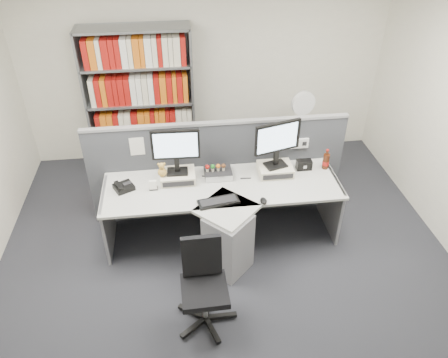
{
  "coord_description": "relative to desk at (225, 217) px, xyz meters",
  "views": [
    {
      "loc": [
        -0.45,
        -2.99,
        3.51
      ],
      "look_at": [
        0.0,
        0.65,
        0.92
      ],
      "focal_mm": 34.77,
      "sensor_mm": 36.0,
      "label": 1
    }
  ],
  "objects": [
    {
      "name": "desktop_pc",
      "position": [
        -0.02,
        0.41,
        0.3
      ],
      "size": [
        0.3,
        0.27,
        0.08
      ],
      "color": "black",
      "rests_on": "desk"
    },
    {
      "name": "monitor_riser_left",
      "position": [
        -0.47,
        0.38,
        0.31
      ],
      "size": [
        0.38,
        0.31,
        0.1
      ],
      "color": "beige",
      "rests_on": "desk"
    },
    {
      "name": "monitor_riser_right",
      "position": [
        0.63,
        0.38,
        0.31
      ],
      "size": [
        0.38,
        0.31,
        0.1
      ],
      "color": "beige",
      "rests_on": "desk"
    },
    {
      "name": "cola_bottle",
      "position": [
        1.22,
        0.41,
        0.36
      ],
      "size": [
        0.08,
        0.08,
        0.25
      ],
      "color": "#3F190A",
      "rests_on": "desk"
    },
    {
      "name": "office_chair",
      "position": [
        -0.31,
        -0.9,
        0.02
      ],
      "size": [
        0.56,
        0.59,
        0.88
      ],
      "color": "silver",
      "rests_on": "ground"
    },
    {
      "name": "plush_toy",
      "position": [
        -0.64,
        0.34,
        0.44
      ],
      "size": [
        0.1,
        0.1,
        0.17
      ],
      "color": "#B9903D",
      "rests_on": "monitor_riser_left"
    },
    {
      "name": "keyboard",
      "position": [
        -0.07,
        -0.08,
        0.28
      ],
      "size": [
        0.45,
        0.23,
        0.03
      ],
      "color": "black",
      "rests_on": "desk"
    },
    {
      "name": "desk_calendar",
      "position": [
        -0.75,
        0.24,
        0.31
      ],
      "size": [
        0.09,
        0.07,
        0.11
      ],
      "color": "black",
      "rests_on": "desk"
    },
    {
      "name": "ground",
      "position": [
        0.0,
        -0.6,
        -0.46
      ],
      "size": [
        5.5,
        5.5,
        0.0
      ],
      "primitive_type": "plane",
      "color": "#2F3037",
      "rests_on": "ground"
    },
    {
      "name": "mouse",
      "position": [
        0.39,
        -0.13,
        0.28
      ],
      "size": [
        0.07,
        0.11,
        0.04
      ],
      "primitive_type": "ellipsoid",
      "color": "black",
      "rests_on": "desk"
    },
    {
      "name": "desk_fan",
      "position": [
        1.2,
        1.4,
        0.58
      ],
      "size": [
        0.32,
        0.19,
        0.54
      ],
      "color": "white",
      "rests_on": "filing_cabinet"
    },
    {
      "name": "partition",
      "position": [
        0.0,
        0.65,
        0.19
      ],
      "size": [
        3.0,
        0.08,
        1.27
      ],
      "color": "#414349",
      "rests_on": "ground"
    },
    {
      "name": "filing_cabinet",
      "position": [
        1.2,
        1.4,
        -0.11
      ],
      "size": [
        0.45,
        0.61,
        0.7
      ],
      "color": "gray",
      "rests_on": "ground"
    },
    {
      "name": "desk",
      "position": [
        0.0,
        0.0,
        0.0
      ],
      "size": [
        2.6,
        1.2,
        0.72
      ],
      "color": "beige",
      "rests_on": "ground"
    },
    {
      "name": "monitor_left",
      "position": [
        -0.47,
        0.38,
        0.68
      ],
      "size": [
        0.51,
        0.17,
        0.52
      ],
      "color": "black",
      "rests_on": "monitor_riser_left"
    },
    {
      "name": "desk_phone",
      "position": [
        -1.07,
        0.28,
        0.3
      ],
      "size": [
        0.25,
        0.25,
        0.08
      ],
      "color": "black",
      "rests_on": "desk"
    },
    {
      "name": "monitor_right",
      "position": [
        0.62,
        0.38,
        0.69
      ],
      "size": [
        0.52,
        0.23,
        0.54
      ],
      "color": "black",
      "rests_on": "monitor_riser_right"
    },
    {
      "name": "shelving_unit",
      "position": [
        -0.9,
        1.85,
        0.52
      ],
      "size": [
        1.41,
        0.4,
        2.0
      ],
      "color": "gray",
      "rests_on": "ground"
    },
    {
      "name": "speaker",
      "position": [
        0.97,
        0.42,
        0.32
      ],
      "size": [
        0.17,
        0.1,
        0.12
      ],
      "primitive_type": "cube",
      "color": "black",
      "rests_on": "desk"
    },
    {
      "name": "room_shell",
      "position": [
        0.0,
        -0.6,
        1.33
      ],
      "size": [
        5.04,
        5.54,
        2.72
      ],
      "color": "white",
      "rests_on": "ground"
    },
    {
      "name": "figurines",
      "position": [
        -0.05,
        0.39,
        0.4
      ],
      "size": [
        0.23,
        0.05,
        0.09
      ],
      "color": "beige",
      "rests_on": "desktop_pc"
    }
  ]
}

